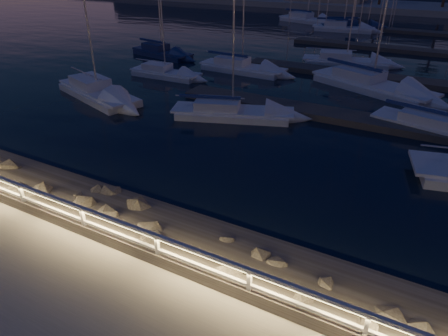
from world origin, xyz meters
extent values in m
plane|color=#9F988F|center=(0.00, 0.00, 0.00)|extent=(400.00, 400.00, 0.00)
cube|color=#645D55|center=(0.00, 1.50, -0.30)|extent=(240.00, 3.45, 1.29)
plane|color=black|center=(0.00, 80.00, -0.60)|extent=(320.00, 320.00, 0.00)
plane|color=black|center=(0.00, 0.00, -1.20)|extent=(400.00, 400.00, 0.00)
cube|color=silver|center=(-8.00, 0.00, 0.50)|extent=(0.11, 0.11, 1.00)
cube|color=silver|center=(-5.00, 0.00, 0.50)|extent=(0.11, 0.11, 1.00)
cube|color=silver|center=(-2.00, 0.00, 0.50)|extent=(0.11, 0.11, 1.00)
cube|color=silver|center=(1.00, 0.00, 0.50)|extent=(0.11, 0.11, 1.00)
cube|color=silver|center=(4.00, 0.00, 0.50)|extent=(0.11, 0.11, 1.00)
cube|color=silver|center=(0.00, 0.00, 1.00)|extent=(44.00, 0.12, 0.12)
cube|color=silver|center=(0.00, 0.00, 0.50)|extent=(44.00, 0.09, 0.09)
cube|color=#FFD872|center=(0.00, -0.02, 0.92)|extent=(44.00, 0.04, 0.03)
sphere|color=#645D55|center=(-5.05, 1.14, -0.14)|extent=(0.88, 0.88, 0.88)
sphere|color=#645D55|center=(2.09, 2.27, -0.38)|extent=(1.09, 1.09, 1.09)
sphere|color=#645D55|center=(5.58, 1.93, -0.31)|extent=(0.95, 0.95, 0.95)
cube|color=#4F4941|center=(0.00, 16.00, -0.40)|extent=(22.00, 2.00, 0.40)
cube|color=#4F4941|center=(0.00, 26.00, -0.40)|extent=(22.00, 2.00, 0.40)
cube|color=#4F4941|center=(0.00, 38.00, -0.40)|extent=(22.00, 2.00, 0.40)
cube|color=#4F4941|center=(0.00, 50.00, -0.40)|extent=(22.00, 2.00, 0.40)
cube|color=#9F988F|center=(0.00, 74.00, -0.20)|extent=(160.00, 14.00, 1.20)
cube|color=silver|center=(-15.32, 18.67, -0.45)|extent=(5.61, 2.01, 0.47)
cube|color=silver|center=(-15.32, 18.67, -0.15)|extent=(6.07, 1.74, 0.13)
cube|color=silver|center=(-16.09, 18.65, 0.15)|extent=(2.20, 1.45, 0.56)
cylinder|color=#B0B0B5|center=(-15.32, 18.67, 4.76)|extent=(0.10, 0.10, 9.65)
cylinder|color=#B0B0B5|center=(-16.48, 18.64, 0.58)|extent=(3.48, 0.17, 0.07)
cube|color=silver|center=(-16.31, 12.15, -0.45)|extent=(7.83, 4.73, 0.58)
cube|color=silver|center=(-16.31, 12.15, -0.08)|extent=(8.30, 4.58, 0.16)
cube|color=silver|center=(-17.29, 12.48, 0.29)|extent=(3.33, 2.69, 0.68)
cylinder|color=#B0B0B5|center=(-17.78, 12.65, 0.81)|extent=(4.43, 1.57, 0.08)
cube|color=silver|center=(-6.38, 13.26, -0.45)|extent=(7.15, 4.44, 0.49)
cube|color=silver|center=(-6.38, 13.26, -0.14)|extent=(7.56, 4.31, 0.13)
cube|color=silver|center=(-7.26, 12.94, 0.17)|extent=(3.06, 2.49, 0.58)
cylinder|color=#B0B0B5|center=(-6.38, 13.26, 5.84)|extent=(0.11, 0.11, 11.78)
cylinder|color=#B0B0B5|center=(-7.71, 12.78, 0.62)|extent=(4.01, 1.51, 0.07)
cube|color=navy|center=(-20.00, 24.57, -0.45)|extent=(6.57, 3.20, 0.53)
cube|color=navy|center=(-20.00, 24.57, -0.11)|extent=(7.02, 2.99, 0.15)
cube|color=navy|center=(-20.86, 24.73, 0.23)|extent=(2.69, 1.99, 0.63)
cylinder|color=#B0B0B5|center=(-21.29, 24.81, 0.71)|extent=(3.88, 0.79, 0.08)
cube|color=silver|center=(-10.59, 23.11, -0.45)|extent=(6.98, 2.55, 0.54)
cube|color=silver|center=(-10.59, 23.11, -0.11)|extent=(7.55, 2.22, 0.15)
cube|color=silver|center=(-11.55, 23.14, 0.24)|extent=(2.74, 1.82, 0.64)
cylinder|color=#B0B0B5|center=(-12.03, 23.16, 0.72)|extent=(4.32, 0.23, 0.08)
cube|color=silver|center=(0.00, 23.03, -0.45)|extent=(9.04, 6.07, 0.62)
cube|color=silver|center=(0.00, 23.03, -0.06)|extent=(9.53, 5.96, 0.17)
cube|color=silver|center=(-1.09, 23.51, 0.34)|extent=(3.93, 3.31, 0.73)
cylinder|color=#B0B0B5|center=(-1.64, 23.75, 0.90)|extent=(4.97, 2.23, 0.09)
cube|color=silver|center=(5.19, 16.33, -0.45)|extent=(7.64, 4.10, 0.49)
cube|color=silver|center=(5.19, 16.33, -0.14)|extent=(8.14, 3.89, 0.13)
cube|color=silver|center=(4.21, 16.57, 0.17)|extent=(3.18, 2.44, 0.58)
cylinder|color=#B0B0B5|center=(3.72, 16.69, 0.61)|extent=(4.43, 1.16, 0.07)
cube|color=silver|center=(-8.08, 47.39, -0.45)|extent=(7.33, 3.22, 0.60)
cube|color=silver|center=(-8.08, 47.39, -0.07)|extent=(7.87, 2.94, 0.16)
cube|color=silver|center=(-9.05, 47.27, 0.32)|extent=(2.96, 2.10, 0.71)
cylinder|color=#B0B0B5|center=(-9.54, 47.21, 0.86)|extent=(4.41, 0.63, 0.09)
cube|color=silver|center=(-3.42, 29.57, -0.45)|extent=(7.38, 3.83, 0.55)
cube|color=silver|center=(-3.42, 29.57, -0.10)|extent=(7.87, 3.62, 0.15)
cube|color=silver|center=(-4.38, 29.36, 0.25)|extent=(3.05, 2.32, 0.65)
cylinder|color=#B0B0B5|center=(-4.85, 29.25, 0.75)|extent=(4.31, 1.04, 0.08)
cube|color=navy|center=(-7.28, 49.10, -0.45)|extent=(7.72, 5.30, 0.63)
cube|color=navy|center=(-7.28, 49.10, -0.05)|extent=(8.13, 5.22, 0.17)
cube|color=navy|center=(-8.21, 48.67, 0.35)|extent=(3.37, 2.87, 0.74)
cylinder|color=#B0B0B5|center=(-8.67, 48.46, 0.91)|extent=(4.23, 2.00, 0.09)
cube|color=silver|center=(-14.55, 52.49, -0.45)|extent=(8.50, 4.87, 0.63)
cube|color=silver|center=(-14.55, 52.49, -0.05)|extent=(9.03, 4.67, 0.17)
cube|color=silver|center=(-15.62, 52.81, 0.35)|extent=(3.58, 2.82, 0.74)
cylinder|color=#B0B0B5|center=(-16.16, 52.97, 0.92)|extent=(4.86, 1.52, 0.09)
camera|label=1|loc=(4.16, -7.18, 8.21)|focal=32.00mm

